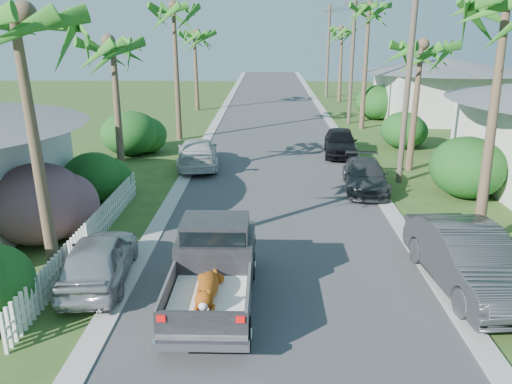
{
  "coord_description": "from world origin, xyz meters",
  "views": [
    {
      "loc": [
        -0.44,
        -8.99,
        6.63
      ],
      "look_at": [
        -0.81,
        7.05,
        1.4
      ],
      "focal_mm": 35.0,
      "sensor_mm": 36.0,
      "label": 1
    }
  ],
  "objects_px": {
    "palm_l_d": "(195,32)",
    "palm_r_c": "(369,6)",
    "palm_l_b": "(111,42)",
    "house_right_far": "(443,92)",
    "pickup_truck": "(215,262)",
    "palm_r_d": "(343,29)",
    "utility_pole_c": "(352,60)",
    "parked_car_ln": "(99,259)",
    "palm_l_c": "(173,7)",
    "palm_r_b": "(421,45)",
    "palm_l_a": "(17,16)",
    "utility_pole_d": "(328,51)",
    "utility_pole_b": "(408,79)",
    "parked_car_lf": "(198,153)",
    "parked_car_rf": "(340,142)",
    "palm_r_a": "(510,0)",
    "parked_car_rm": "(365,176)",
    "parked_car_rn": "(468,259)"
  },
  "relations": [
    {
      "from": "palm_r_c",
      "to": "house_right_far",
      "type": "xyz_separation_m",
      "value": [
        6.8,
        4.0,
        -5.99
      ]
    },
    {
      "from": "parked_car_lf",
      "to": "utility_pole_d",
      "type": "xyz_separation_m",
      "value": [
        9.55,
        27.58,
        3.89
      ]
    },
    {
      "from": "palm_l_b",
      "to": "palm_l_d",
      "type": "height_order",
      "value": "palm_l_d"
    },
    {
      "from": "pickup_truck",
      "to": "palm_r_d",
      "type": "height_order",
      "value": "palm_r_d"
    },
    {
      "from": "parked_car_ln",
      "to": "utility_pole_d",
      "type": "xyz_separation_m",
      "value": [
        10.6,
        39.76,
        3.91
      ]
    },
    {
      "from": "palm_l_d",
      "to": "palm_r_c",
      "type": "xyz_separation_m",
      "value": [
        12.7,
        -8.0,
        1.67
      ]
    },
    {
      "from": "palm_r_d",
      "to": "palm_l_b",
      "type": "bearing_deg",
      "value": -115.41
    },
    {
      "from": "palm_r_a",
      "to": "palm_r_d",
      "type": "bearing_deg",
      "value": 89.66
    },
    {
      "from": "palm_l_c",
      "to": "utility_pole_d",
      "type": "bearing_deg",
      "value": 61.08
    },
    {
      "from": "palm_r_a",
      "to": "palm_r_c",
      "type": "bearing_deg",
      "value": 90.29
    },
    {
      "from": "parked_car_ln",
      "to": "palm_l_a",
      "type": "relative_size",
      "value": 0.5
    },
    {
      "from": "palm_r_a",
      "to": "utility_pole_b",
      "type": "distance_m",
      "value": 7.58
    },
    {
      "from": "pickup_truck",
      "to": "palm_r_b",
      "type": "xyz_separation_m",
      "value": [
        8.35,
        12.51,
        4.94
      ]
    },
    {
      "from": "palm_l_a",
      "to": "palm_r_a",
      "type": "bearing_deg",
      "value": 13.5
    },
    {
      "from": "palm_r_a",
      "to": "palm_r_b",
      "type": "distance_m",
      "value": 9.12
    },
    {
      "from": "palm_l_c",
      "to": "parked_car_rm",
      "type": "bearing_deg",
      "value": -46.19
    },
    {
      "from": "pickup_truck",
      "to": "palm_l_c",
      "type": "bearing_deg",
      "value": 102.28
    },
    {
      "from": "palm_r_b",
      "to": "palm_r_d",
      "type": "bearing_deg",
      "value": 90.23
    },
    {
      "from": "palm_r_a",
      "to": "utility_pole_c",
      "type": "height_order",
      "value": "utility_pole_c"
    },
    {
      "from": "palm_l_a",
      "to": "parked_car_ln",
      "type": "bearing_deg",
      "value": 11.33
    },
    {
      "from": "utility_pole_b",
      "to": "utility_pole_c",
      "type": "distance_m",
      "value": 15.0
    },
    {
      "from": "parked_car_ln",
      "to": "palm_l_c",
      "type": "xyz_separation_m",
      "value": [
        -1.0,
        18.76,
        7.22
      ]
    },
    {
      "from": "parked_car_rn",
      "to": "palm_l_d",
      "type": "height_order",
      "value": "palm_l_d"
    },
    {
      "from": "utility_pole_d",
      "to": "palm_r_a",
      "type": "bearing_deg",
      "value": -88.92
    },
    {
      "from": "palm_l_c",
      "to": "utility_pole_d",
      "type": "xyz_separation_m",
      "value": [
        11.6,
        21.0,
        -3.31
      ]
    },
    {
      "from": "utility_pole_d",
      "to": "parked_car_ln",
      "type": "bearing_deg",
      "value": -104.93
    },
    {
      "from": "parked_car_rf",
      "to": "palm_l_b",
      "type": "relative_size",
      "value": 0.58
    },
    {
      "from": "parked_car_ln",
      "to": "palm_r_c",
      "type": "distance_m",
      "value": 26.43
    },
    {
      "from": "pickup_truck",
      "to": "parked_car_rf",
      "type": "relative_size",
      "value": 1.2
    },
    {
      "from": "palm_r_c",
      "to": "utility_pole_d",
      "type": "height_order",
      "value": "palm_r_c"
    },
    {
      "from": "palm_l_b",
      "to": "house_right_far",
      "type": "relative_size",
      "value": 0.82
    },
    {
      "from": "palm_r_d",
      "to": "utility_pole_c",
      "type": "xyz_separation_m",
      "value": [
        -0.9,
        -12.0,
        -2.14
      ]
    },
    {
      "from": "utility_pole_c",
      "to": "utility_pole_d",
      "type": "relative_size",
      "value": 1.0
    },
    {
      "from": "palm_l_b",
      "to": "house_right_far",
      "type": "distance_m",
      "value": 27.06
    },
    {
      "from": "palm_l_b",
      "to": "palm_l_c",
      "type": "bearing_deg",
      "value": 85.43
    },
    {
      "from": "parked_car_ln",
      "to": "palm_l_a",
      "type": "bearing_deg",
      "value": 5.77
    },
    {
      "from": "palm_l_a",
      "to": "palm_l_d",
      "type": "xyz_separation_m",
      "value": [
        -0.3,
        31.0,
        -0.49
      ]
    },
    {
      "from": "palm_l_a",
      "to": "palm_r_c",
      "type": "distance_m",
      "value": 26.16
    },
    {
      "from": "utility_pole_d",
      "to": "parked_car_lf",
      "type": "bearing_deg",
      "value": -109.1
    },
    {
      "from": "parked_car_rf",
      "to": "parked_car_ln",
      "type": "xyz_separation_m",
      "value": [
        -8.6,
        -14.86,
        -0.04
      ]
    },
    {
      "from": "palm_l_b",
      "to": "palm_r_a",
      "type": "xyz_separation_m",
      "value": [
        13.1,
        -6.0,
        1.28
      ]
    },
    {
      "from": "parked_car_rm",
      "to": "house_right_far",
      "type": "distance_m",
      "value": 20.46
    },
    {
      "from": "palm_r_c",
      "to": "utility_pole_c",
      "type": "height_order",
      "value": "palm_r_c"
    },
    {
      "from": "parked_car_lf",
      "to": "palm_r_d",
      "type": "height_order",
      "value": "palm_r_d"
    },
    {
      "from": "parked_car_rm",
      "to": "parked_car_ln",
      "type": "relative_size",
      "value": 1.07
    },
    {
      "from": "pickup_truck",
      "to": "palm_r_b",
      "type": "bearing_deg",
      "value": 56.26
    },
    {
      "from": "palm_l_b",
      "to": "utility_pole_b",
      "type": "distance_m",
      "value": 12.54
    },
    {
      "from": "parked_car_rm",
      "to": "palm_r_b",
      "type": "height_order",
      "value": "palm_r_b"
    },
    {
      "from": "palm_r_d",
      "to": "utility_pole_d",
      "type": "distance_m",
      "value": 3.79
    },
    {
      "from": "house_right_far",
      "to": "utility_pole_c",
      "type": "relative_size",
      "value": 1.0
    }
  ]
}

